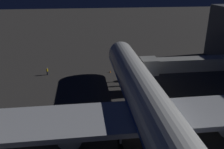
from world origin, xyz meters
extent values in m
plane|color=#383533|center=(0.00, 0.00, 0.00)|extent=(320.00, 320.00, 0.00)
cylinder|color=silver|center=(0.00, 6.16, 5.37)|extent=(5.44, 51.69, 5.44)
sphere|color=silver|center=(0.00, -19.68, 5.37)|extent=(5.34, 5.34, 5.34)
cube|color=navy|center=(0.00, 6.16, 4.96)|extent=(5.50, 49.63, 0.50)
cube|color=black|center=(0.00, -18.05, 6.32)|extent=(2.99, 1.40, 0.90)
cube|color=#B7BABF|center=(0.00, 5.64, 4.41)|extent=(56.00, 7.74, 0.70)
cylinder|color=#B7BABF|center=(-10.68, 4.64, 2.40)|extent=(3.02, 4.67, 3.02)
cylinder|color=black|center=(-10.68, 2.30, 2.40)|extent=(2.57, 0.15, 2.57)
cylinder|color=#B7BABF|center=(10.68, 4.64, 2.40)|extent=(3.02, 4.67, 3.02)
cylinder|color=black|center=(10.68, 2.30, 2.40)|extent=(2.57, 0.15, 2.57)
cylinder|color=#B7BABF|center=(0.00, -16.18, 2.22)|extent=(0.28, 0.28, 2.05)
cylinder|color=black|center=(0.00, -16.18, 0.60)|extent=(0.45, 1.20, 1.20)
cylinder|color=#B7BABF|center=(-4.20, 6.64, 2.22)|extent=(0.28, 0.28, 2.05)
cylinder|color=black|center=(-4.20, 5.99, 0.60)|extent=(0.45, 1.20, 1.20)
cylinder|color=black|center=(-4.20, 7.29, 0.60)|extent=(0.45, 1.20, 1.20)
cylinder|color=#B7BABF|center=(4.20, 6.64, 2.22)|extent=(0.28, 0.28, 2.05)
cylinder|color=black|center=(4.20, 5.99, 0.60)|extent=(0.45, 1.20, 1.20)
cube|color=#9E9E99|center=(-12.55, -10.65, 5.37)|extent=(16.91, 2.60, 2.50)
cube|color=#9E9E99|center=(-4.10, -10.65, 5.37)|extent=(3.20, 3.40, 3.00)
cube|color=black|center=(-2.70, -10.65, 5.37)|extent=(0.70, 3.20, 2.70)
cylinder|color=#B7BABF|center=(-5.10, -10.65, 2.06)|extent=(0.56, 0.56, 4.12)
cylinder|color=black|center=(-5.70, -10.65, 0.30)|extent=(0.25, 0.60, 0.60)
cylinder|color=black|center=(-4.50, -10.65, 0.30)|extent=(0.25, 0.60, 0.60)
cylinder|color=black|center=(17.12, -22.02, 0.44)|extent=(0.28, 0.28, 0.87)
cylinder|color=yellow|center=(17.12, -22.02, 1.19)|extent=(0.40, 0.40, 0.64)
sphere|color=tan|center=(17.12, -22.02, 1.63)|extent=(0.24, 0.24, 0.24)
sphere|color=white|center=(17.12, -22.02, 1.68)|extent=(0.23, 0.23, 0.23)
cone|color=orange|center=(-2.20, -21.68, 0.28)|extent=(0.36, 0.36, 0.55)
cone|color=orange|center=(2.20, -21.68, 0.28)|extent=(0.36, 0.36, 0.55)
camera|label=1|loc=(8.49, 31.49, 21.07)|focal=37.95mm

